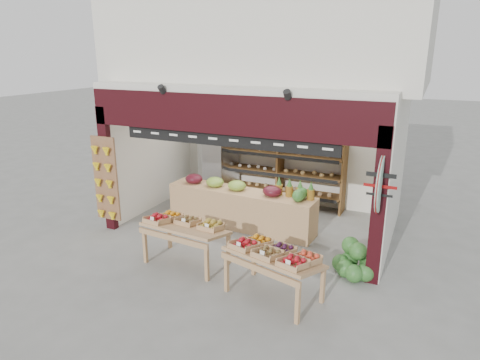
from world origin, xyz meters
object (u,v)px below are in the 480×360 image
at_px(back_shelving, 280,156).
at_px(watermelon_pile, 354,262).
at_px(cardboard_stack, 197,199).
at_px(mid_counter, 240,207).
at_px(display_table_left, 183,225).
at_px(display_table_right, 274,254).
at_px(refrigerator, 219,160).

bearing_deg(back_shelving, watermelon_pile, -50.18).
bearing_deg(cardboard_stack, mid_counter, -21.28).
distance_m(back_shelving, display_table_left, 3.72).
distance_m(mid_counter, display_table_left, 1.93).
distance_m(display_table_left, watermelon_pile, 3.07).
height_order(display_table_right, watermelon_pile, display_table_right).
relative_size(cardboard_stack, watermelon_pile, 1.35).
bearing_deg(back_shelving, display_table_left, -98.69).
distance_m(mid_counter, display_table_right, 2.89).
bearing_deg(back_shelving, display_table_right, -71.65).
distance_m(display_table_right, watermelon_pile, 1.69).
bearing_deg(back_shelving, mid_counter, -99.29).
height_order(back_shelving, display_table_left, back_shelving).
xyz_separation_m(refrigerator, display_table_left, (1.09, -3.52, -0.28)).
height_order(cardboard_stack, watermelon_pile, cardboard_stack).
bearing_deg(refrigerator, cardboard_stack, -78.21).
bearing_deg(back_shelving, refrigerator, -175.76).
xyz_separation_m(back_shelving, mid_counter, (-0.29, -1.74, -0.78)).
distance_m(back_shelving, watermelon_pile, 3.84).
distance_m(refrigerator, mid_counter, 2.18).
xyz_separation_m(back_shelving, watermelon_pile, (2.37, -2.85, -1.01)).
bearing_deg(watermelon_pile, display_table_left, -164.88).
bearing_deg(mid_counter, display_table_left, -98.13).
height_order(cardboard_stack, display_table_left, display_table_left).
distance_m(back_shelving, cardboard_stack, 2.29).
xyz_separation_m(back_shelving, display_table_left, (-0.56, -3.64, -0.52)).
height_order(mid_counter, display_table_right, mid_counter).
xyz_separation_m(cardboard_stack, display_table_right, (3.05, -2.90, 0.49)).
bearing_deg(display_table_right, refrigerator, 127.08).
relative_size(back_shelving, display_table_left, 2.10).
height_order(back_shelving, refrigerator, refrigerator).
height_order(back_shelving, display_table_right, back_shelving).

